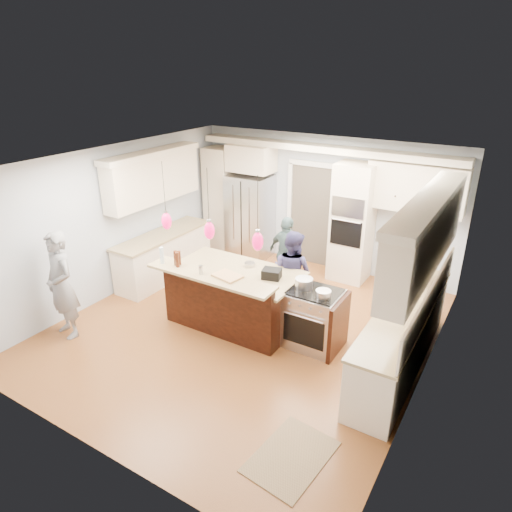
{
  "coord_description": "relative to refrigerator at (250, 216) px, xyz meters",
  "views": [
    {
      "loc": [
        3.47,
        -5.35,
        4.02
      ],
      "look_at": [
        0.0,
        0.35,
        1.15
      ],
      "focal_mm": 32.0,
      "sensor_mm": 36.0,
      "label": 1
    }
  ],
  "objects": [
    {
      "name": "ground_plane",
      "position": [
        1.55,
        -2.64,
        -0.9
      ],
      "size": [
        6.0,
        6.0,
        0.0
      ],
      "primitive_type": "plane",
      "color": "#A1622C",
      "rests_on": "ground"
    },
    {
      "name": "room_shell",
      "position": [
        1.55,
        -2.64,
        0.92
      ],
      "size": [
        5.54,
        6.04,
        2.72
      ],
      "color": "#B2BCC6",
      "rests_on": "ground"
    },
    {
      "name": "refrigerator",
      "position": [
        0.0,
        0.0,
        0.0
      ],
      "size": [
        0.9,
        0.7,
        1.8
      ],
      "primitive_type": "cube",
      "color": "#B7B7BC",
      "rests_on": "ground"
    },
    {
      "name": "oven_column",
      "position": [
        2.3,
        0.03,
        0.25
      ],
      "size": [
        0.72,
        0.69,
        2.3
      ],
      "color": "beige",
      "rests_on": "ground"
    },
    {
      "name": "back_upper_cabinets",
      "position": [
        0.8,
        0.12,
        0.77
      ],
      "size": [
        5.3,
        0.61,
        2.54
      ],
      "color": "beige",
      "rests_on": "ground"
    },
    {
      "name": "right_counter_run",
      "position": [
        3.99,
        -2.34,
        0.16
      ],
      "size": [
        0.64,
        3.1,
        2.51
      ],
      "color": "beige",
      "rests_on": "ground"
    },
    {
      "name": "left_cabinets",
      "position": [
        -0.89,
        -1.84,
        0.16
      ],
      "size": [
        0.64,
        2.3,
        2.51
      ],
      "color": "beige",
      "rests_on": "ground"
    },
    {
      "name": "kitchen_island",
      "position": [
        1.3,
        -2.57,
        -0.42
      ],
      "size": [
        2.1,
        1.46,
        1.12
      ],
      "color": "black",
      "rests_on": "ground"
    },
    {
      "name": "island_range",
      "position": [
        2.71,
        -2.49,
        -0.44
      ],
      "size": [
        0.82,
        0.71,
        0.92
      ],
      "color": "#B7B7BC",
      "rests_on": "ground"
    },
    {
      "name": "pendant_lights",
      "position": [
        1.3,
        -3.15,
        0.9
      ],
      "size": [
        1.75,
        0.15,
        1.03
      ],
      "color": "black",
      "rests_on": "ground"
    },
    {
      "name": "person_bar_end",
      "position": [
        -0.75,
        -4.23,
        -0.04
      ],
      "size": [
        0.7,
        0.53,
        1.72
      ],
      "primitive_type": "imported",
      "rotation": [
        0.0,
        0.0,
        -0.2
      ],
      "color": "gray",
      "rests_on": "ground"
    },
    {
      "name": "person_far_left",
      "position": [
        1.95,
        -1.79,
        -0.16
      ],
      "size": [
        0.8,
        0.66,
        1.49
      ],
      "primitive_type": "imported",
      "rotation": [
        0.0,
        0.0,
        3.0
      ],
      "color": "navy",
      "rests_on": "ground"
    },
    {
      "name": "person_far_right",
      "position": [
        1.47,
        -1.07,
        -0.18
      ],
      "size": [
        0.91,
        0.59,
        1.44
      ],
      "primitive_type": "imported",
      "rotation": [
        0.0,
        0.0,
        2.84
      ],
      "color": "#476264",
      "rests_on": "ground"
    },
    {
      "name": "person_range_side",
      "position": [
        3.8,
        -1.34,
        -0.04
      ],
      "size": [
        0.78,
        1.19,
        1.72
      ],
      "primitive_type": "imported",
      "rotation": [
        0.0,
        0.0,
        1.71
      ],
      "color": "#A07FAB",
      "rests_on": "ground"
    },
    {
      "name": "floor_rug",
      "position": [
        3.41,
        -4.6,
        -0.89
      ],
      "size": [
        0.81,
        1.09,
        0.01
      ],
      "primitive_type": "cube",
      "rotation": [
        0.0,
        0.0,
        -0.11
      ],
      "color": "olive",
      "rests_on": "ground"
    },
    {
      "name": "water_bottle",
      "position": [
        0.42,
        -3.23,
        0.35
      ],
      "size": [
        0.07,
        0.07,
        0.27
      ],
      "primitive_type": "cylinder",
      "rotation": [
        0.0,
        0.0,
        -0.17
      ],
      "color": "silver",
      "rests_on": "kitchen_island"
    },
    {
      "name": "beer_bottle_a",
      "position": [
        0.65,
        -3.17,
        0.34
      ],
      "size": [
        0.08,
        0.08,
        0.23
      ],
      "primitive_type": "cylinder",
      "rotation": [
        0.0,
        0.0,
        -0.42
      ],
      "color": "#40190B",
      "rests_on": "kitchen_island"
    },
    {
      "name": "beer_bottle_b",
      "position": [
        0.71,
        -3.21,
        0.34
      ],
      "size": [
        0.06,
        0.06,
        0.24
      ],
      "primitive_type": "cylinder",
      "rotation": [
        0.0,
        0.0,
        -0.08
      ],
      "color": "#40190B",
      "rests_on": "kitchen_island"
    },
    {
      "name": "beer_bottle_c",
      "position": [
        0.68,
        -3.13,
        0.33
      ],
      "size": [
        0.06,
        0.06,
        0.22
      ],
      "primitive_type": "cylinder",
      "rotation": [
        0.0,
        0.0,
        0.03
      ],
      "color": "#40190B",
      "rests_on": "kitchen_island"
    },
    {
      "name": "drink_can",
      "position": [
        1.16,
        -3.22,
        0.29
      ],
      "size": [
        0.08,
        0.08,
        0.13
      ],
      "primitive_type": "cylinder",
      "rotation": [
        0.0,
        0.0,
        0.09
      ],
      "color": "#B7B7BC",
      "rests_on": "kitchen_island"
    },
    {
      "name": "cutting_board",
      "position": [
        1.56,
        -3.11,
        0.24
      ],
      "size": [
        0.45,
        0.36,
        0.03
      ],
      "primitive_type": "cube",
      "rotation": [
        0.0,
        0.0,
        -0.19
      ],
      "color": "tan",
      "rests_on": "kitchen_island"
    },
    {
      "name": "pot_large",
      "position": [
        2.5,
        -2.49,
        0.1
      ],
      "size": [
        0.27,
        0.27,
        0.15
      ],
      "primitive_type": "cylinder",
      "color": "#B7B7BC",
      "rests_on": "island_range"
    },
    {
      "name": "pot_small",
      "position": [
        2.86,
        -2.61,
        0.07
      ],
      "size": [
        0.22,
        0.22,
        0.11
      ],
      "primitive_type": "cylinder",
      "color": "#B7B7BC",
      "rests_on": "island_range"
    }
  ]
}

